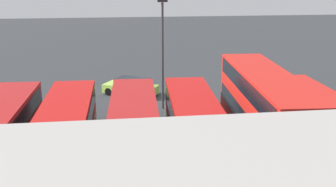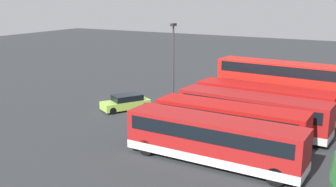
% 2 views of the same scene
% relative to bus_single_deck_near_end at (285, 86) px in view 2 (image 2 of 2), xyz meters
% --- Properties ---
extents(ground_plane, '(140.00, 140.00, 0.00)m').
position_rel_bus_single_deck_near_end_xyz_m(ground_plane, '(8.99, -11.26, -1.62)').
color(ground_plane, '#2D3033').
extents(bus_single_deck_near_end, '(2.88, 11.23, 2.95)m').
position_rel_bus_single_deck_near_end_xyz_m(bus_single_deck_near_end, '(0.00, 0.00, 0.00)').
color(bus_single_deck_near_end, red).
rests_on(bus_single_deck_near_end, ground).
extents(bus_double_decker_second, '(3.40, 11.97, 4.55)m').
position_rel_bus_single_deck_near_end_xyz_m(bus_double_decker_second, '(3.65, 0.50, 0.83)').
color(bus_double_decker_second, red).
rests_on(bus_double_decker_second, ground).
extents(bus_single_deck_third, '(3.32, 11.87, 2.95)m').
position_rel_bus_single_deck_near_end_xyz_m(bus_single_deck_third, '(7.36, 0.01, 0.00)').
color(bus_single_deck_third, '#B71411').
rests_on(bus_single_deck_third, ground).
extents(bus_single_deck_fourth, '(3.20, 11.99, 2.95)m').
position_rel_bus_single_deck_near_end_xyz_m(bus_single_deck_fourth, '(10.73, 0.06, 0.00)').
color(bus_single_deck_fourth, '#A51919').
rests_on(bus_single_deck_fourth, ground).
extents(bus_single_deck_fifth, '(2.75, 10.95, 2.95)m').
position_rel_bus_single_deck_near_end_xyz_m(bus_single_deck_fifth, '(14.31, -0.44, -0.00)').
color(bus_single_deck_fifth, '#B71411').
rests_on(bus_single_deck_fifth, ground).
extents(bus_single_deck_sixth, '(2.92, 11.70, 2.95)m').
position_rel_bus_single_deck_near_end_xyz_m(bus_single_deck_sixth, '(17.84, -0.20, 0.00)').
color(bus_single_deck_sixth, '#A51919').
rests_on(bus_single_deck_sixth, ground).
extents(car_hatchback_silver, '(4.75, 3.80, 1.43)m').
position_rel_bus_single_deck_near_end_xyz_m(car_hatchback_silver, '(10.32, -12.20, -0.92)').
color(car_hatchback_silver, '#A5D14C').
rests_on(car_hatchback_silver, ground).
extents(lamp_post_tall, '(0.70, 0.30, 8.02)m').
position_rel_bus_single_deck_near_end_xyz_m(lamp_post_tall, '(8.15, -8.34, 3.07)').
color(lamp_post_tall, '#38383D').
rests_on(lamp_post_tall, ground).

